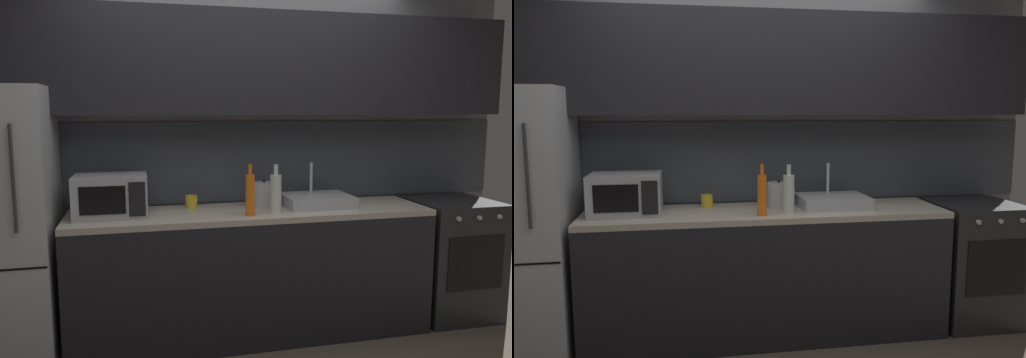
{
  "view_description": "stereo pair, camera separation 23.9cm",
  "coord_description": "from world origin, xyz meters",
  "views": [
    {
      "loc": [
        -0.76,
        -2.39,
        1.59
      ],
      "look_at": [
        0.03,
        0.9,
        1.11
      ],
      "focal_mm": 35.01,
      "sensor_mm": 36.0,
      "label": 1
    },
    {
      "loc": [
        -0.53,
        -2.44,
        1.59
      ],
      "look_at": [
        0.03,
        0.9,
        1.11
      ],
      "focal_mm": 35.01,
      "sensor_mm": 36.0,
      "label": 2
    }
  ],
  "objects": [
    {
      "name": "mug_yellow",
      "position": [
        -0.4,
        1.08,
        0.94
      ],
      "size": [
        0.08,
        0.08,
        0.09
      ],
      "primitive_type": "cylinder",
      "color": "gold",
      "rests_on": "counter_run"
    },
    {
      "name": "wine_bottle_orange",
      "position": [
        -0.06,
        0.72,
        1.04
      ],
      "size": [
        0.06,
        0.06,
        0.34
      ],
      "color": "orange",
      "rests_on": "counter_run"
    },
    {
      "name": "microwave",
      "position": [
        -0.94,
        0.92,
        1.04
      ],
      "size": [
        0.46,
        0.35,
        0.27
      ],
      "color": "#A8AAAF",
      "rests_on": "counter_run"
    },
    {
      "name": "sink_basin",
      "position": [
        0.49,
        0.93,
        0.94
      ],
      "size": [
        0.48,
        0.38,
        0.3
      ],
      "color": "#ADAFB5",
      "rests_on": "counter_run"
    },
    {
      "name": "counter_run",
      "position": [
        0.0,
        0.9,
        0.45
      ],
      "size": [
        2.47,
        0.6,
        0.9
      ],
      "color": "black",
      "rests_on": "ground"
    },
    {
      "name": "wine_bottle_clear",
      "position": [
        0.13,
        0.77,
        1.03
      ],
      "size": [
        0.08,
        0.08,
        0.33
      ],
      "color": "silver",
      "rests_on": "counter_run"
    },
    {
      "name": "back_wall",
      "position": [
        0.0,
        1.2,
        1.55
      ],
      "size": [
        4.21,
        0.44,
        2.5
      ],
      "color": "slate",
      "rests_on": "ground"
    },
    {
      "name": "oven_range",
      "position": [
        1.58,
        0.9,
        0.45
      ],
      "size": [
        0.6,
        0.62,
        0.9
      ],
      "color": "#232326",
      "rests_on": "ground"
    },
    {
      "name": "refrigerator",
      "position": [
        -1.62,
        0.9,
        0.86
      ],
      "size": [
        0.68,
        0.69,
        1.73
      ],
      "color": "#B7BABF",
      "rests_on": "ground"
    },
    {
      "name": "kettle",
      "position": [
        0.1,
        0.97,
        0.99
      ],
      "size": [
        0.2,
        0.17,
        0.2
      ],
      "color": "#B7BABF",
      "rests_on": "counter_run"
    }
  ]
}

